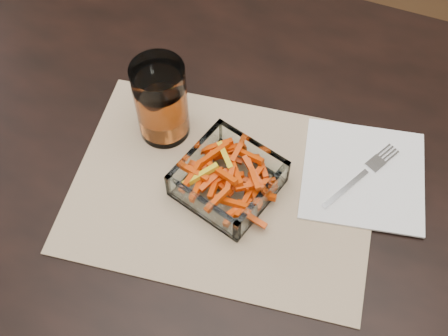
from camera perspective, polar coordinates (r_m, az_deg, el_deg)
The scene contains 6 objects.
dining_table at distance 0.93m, azimuth 5.62°, elevation -4.82°, with size 1.60×0.90×0.75m.
placemat at distance 0.85m, azimuth -0.08°, elevation -2.07°, with size 0.45×0.33×0.00m, color tan.
glass_bowl at distance 0.83m, azimuth 0.41°, elevation -1.25°, with size 0.16×0.16×0.05m.
tumbler at distance 0.86m, azimuth -6.37°, elevation 6.56°, with size 0.08×0.08×0.14m.
napkin at distance 0.88m, azimuth 13.96°, elevation -0.66°, with size 0.18×0.18×0.00m, color white.
fork at distance 0.88m, azimuth 13.92°, elevation -0.62°, with size 0.09×0.15×0.00m.
Camera 1 is at (0.07, -0.43, 1.49)m, focal length 45.00 mm.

